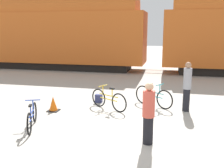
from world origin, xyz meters
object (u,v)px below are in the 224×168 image
bicycle_yellow (108,100)px  bicycle_blue (32,117)px  traffic_cone (53,104)px  person_in_grey (187,86)px  bicycle_teal (153,97)px  backpack (99,98)px  person_in_red (148,113)px  freight_train (155,30)px

bicycle_yellow → bicycle_blue: (-1.84, -2.36, -0.03)m
traffic_cone → person_in_grey: bearing=12.8°
bicycle_blue → traffic_cone: size_ratio=3.01×
bicycle_teal → backpack: 2.25m
person_in_red → freight_train: bearing=-24.2°
bicycle_blue → bicycle_teal: 4.66m
bicycle_teal → person_in_red: (0.10, -3.47, 0.45)m
backpack → person_in_grey: bearing=-6.4°
freight_train → backpack: freight_train is taller
bicycle_yellow → freight_train: bearing=83.7°
bicycle_blue → bicycle_teal: size_ratio=1.08×
freight_train → person_in_red: size_ratio=35.41×
freight_train → bicycle_yellow: bearing=-96.3°
freight_train → backpack: bearing=-101.0°
person_in_red → backpack: size_ratio=4.89×
person_in_grey → traffic_cone: person_in_grey is taller
freight_train → person_in_red: bearing=-86.7°
bicycle_blue → backpack: (1.22, 3.19, -0.18)m
bicycle_teal → traffic_cone: (-3.57, -1.42, -0.14)m
freight_train → bicycle_blue: (-2.86, -11.67, -2.58)m
bicycle_teal → person_in_red: size_ratio=0.92×
bicycle_yellow → person_in_red: bearing=-57.4°
freight_train → person_in_red: freight_train is taller
person_in_grey → traffic_cone: 4.96m
bicycle_blue → traffic_cone: bicycle_blue is taller
bicycle_blue → person_in_grey: (4.68, 2.80, 0.59)m
bicycle_yellow → person_in_red: size_ratio=0.94×
person_in_grey → bicycle_blue: bearing=-158.6°
person_in_grey → backpack: person_in_grey is taller
bicycle_yellow → traffic_cone: size_ratio=2.84×
person_in_grey → traffic_cone: bearing=-176.7°
person_in_red → traffic_cone: (-3.67, 2.05, -0.59)m
freight_train → bicycle_teal: freight_train is taller
bicycle_yellow → bicycle_teal: 1.80m
bicycle_teal → person_in_grey: person_in_grey is taller
bicycle_blue → person_in_grey: size_ratio=0.91×
freight_train → person_in_grey: (1.82, -8.87, -2.00)m
bicycle_yellow → backpack: (-0.62, 0.83, -0.21)m
person_in_red → traffic_cone: size_ratio=3.02×
bicycle_teal → traffic_cone: size_ratio=2.77×
person_in_grey → backpack: bearing=164.1°
person_in_grey → person_in_red: bearing=-119.1°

